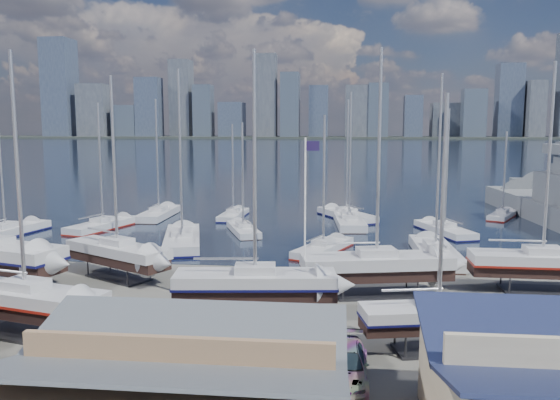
# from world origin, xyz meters

# --- Properties ---
(ground) EXTENTS (1400.00, 1400.00, 0.00)m
(ground) POSITION_xyz_m (0.00, -10.00, 0.00)
(ground) COLOR #605E59
(ground) RESTS_ON ground
(water) EXTENTS (1400.00, 600.00, 0.40)m
(water) POSITION_xyz_m (0.00, 300.00, -0.15)
(water) COLOR #1B2640
(water) RESTS_ON ground
(far_shore) EXTENTS (1400.00, 80.00, 2.20)m
(far_shore) POSITION_xyz_m (0.00, 560.00, 1.10)
(far_shore) COLOR #2D332D
(far_shore) RESTS_ON ground
(skyline) EXTENTS (639.14, 43.80, 107.69)m
(skyline) POSITION_xyz_m (-7.83, 553.76, 39.09)
(skyline) COLOR #475166
(skyline) RESTS_ON far_shore
(shed_grey) EXTENTS (12.60, 8.40, 4.17)m
(shed_grey) POSITION_xyz_m (0.00, -26.00, 2.15)
(shed_grey) COLOR #8C6B4C
(shed_grey) RESTS_ON ground
(sailboat_cradle_1) EXTENTS (10.14, 5.04, 15.81)m
(sailboat_cradle_1) POSITION_xyz_m (-11.54, -16.66, 2.06)
(sailboat_cradle_1) COLOR #2D2D33
(sailboat_cradle_1) RESTS_ON ground
(sailboat_cradle_2) EXTENTS (9.62, 6.97, 15.58)m
(sailboat_cradle_2) POSITION_xyz_m (-11.09, -4.75, 2.05)
(sailboat_cradle_2) COLOR #2D2D33
(sailboat_cradle_2) RESTS_ON ground
(sailboat_cradle_3) EXTENTS (10.35, 3.93, 16.30)m
(sailboat_cradle_3) POSITION_xyz_m (0.87, -12.18, 2.09)
(sailboat_cradle_3) COLOR #2D2D33
(sailboat_cradle_3) RESTS_ON ground
(sailboat_cradle_4) EXTENTS (10.84, 4.99, 17.00)m
(sailboat_cradle_4) POSITION_xyz_m (8.65, -7.02, 2.13)
(sailboat_cradle_4) COLOR #2D2D33
(sailboat_cradle_4) RESTS_ON ground
(sailboat_cradle_5) EXTENTS (8.47, 3.87, 13.42)m
(sailboat_cradle_5) POSITION_xyz_m (11.21, -16.51, 1.94)
(sailboat_cradle_5) COLOR #2D2D33
(sailboat_cradle_5) RESTS_ON ground
(sailboat_cradle_6) EXTENTS (10.09, 2.97, 16.22)m
(sailboat_cradle_6) POSITION_xyz_m (20.55, -4.86, 2.08)
(sailboat_cradle_6) COLOR #2D2D33
(sailboat_cradle_6) RESTS_ON ground
(sailboat_moored_0) EXTENTS (5.02, 11.35, 16.41)m
(sailboat_moored_0) POSITION_xyz_m (-29.84, 9.90, 0.31)
(sailboat_moored_0) COLOR black
(sailboat_moored_0) RESTS_ON water
(sailboat_moored_1) EXTENTS (5.62, 10.55, 15.19)m
(sailboat_moored_1) POSITION_xyz_m (-21.07, 14.96, 0.31)
(sailboat_moored_1) COLOR black
(sailboat_moored_1) RESTS_ON water
(sailboat_moored_2) EXTENTS (3.08, 10.66, 16.06)m
(sailboat_moored_2) POSITION_xyz_m (-17.34, 23.78, 0.32)
(sailboat_moored_2) COLOR black
(sailboat_moored_2) RESTS_ON water
(sailboat_moored_3) EXTENTS (6.35, 12.62, 18.17)m
(sailboat_moored_3) POSITION_xyz_m (-9.51, 7.56, 0.31)
(sailboat_moored_3) COLOR black
(sailboat_moored_3) RESTS_ON water
(sailboat_moored_4) EXTENTS (5.27, 8.80, 12.85)m
(sailboat_moored_4) POSITION_xyz_m (-4.50, 14.32, 0.32)
(sailboat_moored_4) COLOR black
(sailboat_moored_4) RESTS_ON water
(sailboat_moored_5) EXTENTS (2.86, 8.64, 12.74)m
(sailboat_moored_5) POSITION_xyz_m (-7.55, 24.38, 0.31)
(sailboat_moored_5) COLOR black
(sailboat_moored_5) RESTS_ON water
(sailboat_moored_6) EXTENTS (5.92, 9.26, 13.47)m
(sailboat_moored_6) POSITION_xyz_m (4.63, 5.75, 0.31)
(sailboat_moored_6) COLOR black
(sailboat_moored_6) RESTS_ON water
(sailboat_moored_7) EXTENTS (3.93, 11.21, 16.61)m
(sailboat_moored_7) POSITION_xyz_m (7.34, 20.43, 0.32)
(sailboat_moored_7) COLOR black
(sailboat_moored_7) RESTS_ON water
(sailboat_moored_8) EXTENTS (7.93, 10.73, 15.95)m
(sailboat_moored_8) POSITION_xyz_m (7.10, 25.27, 0.31)
(sailboat_moored_8) COLOR black
(sailboat_moored_8) RESTS_ON water
(sailboat_moored_9) EXTENTS (3.33, 11.38, 17.13)m
(sailboat_moored_9) POSITION_xyz_m (14.75, 4.60, 0.32)
(sailboat_moored_9) COLOR black
(sailboat_moored_9) RESTS_ON water
(sailboat_moored_10) EXTENTS (5.62, 9.99, 14.40)m
(sailboat_moored_10) POSITION_xyz_m (17.76, 16.34, 0.31)
(sailboat_moored_10) COLOR black
(sailboat_moored_10) RESTS_ON water
(sailboat_moored_11) EXTENTS (5.68, 7.95, 11.75)m
(sailboat_moored_11) POSITION_xyz_m (27.31, 28.01, 0.31)
(sailboat_moored_11) COLOR black
(sailboat_moored_11) RESTS_ON water
(car_b) EXTENTS (4.68, 1.66, 1.54)m
(car_b) POSITION_xyz_m (-1.20, -19.90, 0.77)
(car_b) COLOR gray
(car_b) RESTS_ON ground
(car_c) EXTENTS (2.92, 5.77, 1.57)m
(car_c) POSITION_xyz_m (-3.41, -20.81, 0.78)
(car_c) COLOR gray
(car_c) RESTS_ON ground
(car_d) EXTENTS (2.33, 5.53, 1.59)m
(car_d) POSITION_xyz_m (6.27, -20.46, 0.80)
(car_d) COLOR gray
(car_d) RESTS_ON ground
(flagpole) EXTENTS (0.98, 0.12, 11.07)m
(flagpole) POSITION_xyz_m (3.80, -8.60, 6.32)
(flagpole) COLOR white
(flagpole) RESTS_ON ground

